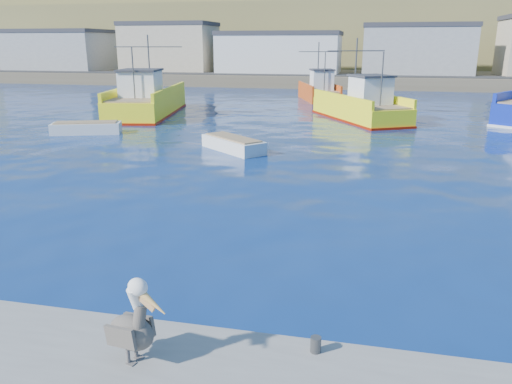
{
  "coord_description": "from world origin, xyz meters",
  "views": [
    {
      "loc": [
        3.66,
        -11.37,
        5.92
      ],
      "look_at": [
        0.41,
        3.21,
        1.47
      ],
      "focal_mm": 35.0,
      "sensor_mm": 36.0,
      "label": 1
    }
  ],
  "objects_px": {
    "skiff_left": "(87,129)",
    "trawler_yellow_a": "(147,101)",
    "boat_orange": "(319,91)",
    "pelican": "(133,326)",
    "trawler_yellow_b": "(361,107)",
    "skiff_mid": "(233,145)"
  },
  "relations": [
    {
      "from": "boat_orange",
      "to": "skiff_mid",
      "type": "xyz_separation_m",
      "value": [
        -2.2,
        -27.75,
        -0.72
      ]
    },
    {
      "from": "trawler_yellow_a",
      "to": "skiff_mid",
      "type": "height_order",
      "value": "trawler_yellow_a"
    },
    {
      "from": "trawler_yellow_a",
      "to": "trawler_yellow_b",
      "type": "distance_m",
      "value": 18.15
    },
    {
      "from": "boat_orange",
      "to": "skiff_left",
      "type": "relative_size",
      "value": 1.84
    },
    {
      "from": "skiff_mid",
      "to": "pelican",
      "type": "distance_m",
      "value": 20.62
    },
    {
      "from": "skiff_mid",
      "to": "pelican",
      "type": "bearing_deg",
      "value": -79.73
    },
    {
      "from": "skiff_mid",
      "to": "skiff_left",
      "type": "bearing_deg",
      "value": 163.75
    },
    {
      "from": "boat_orange",
      "to": "pelican",
      "type": "relative_size",
      "value": 5.32
    },
    {
      "from": "skiff_left",
      "to": "trawler_yellow_a",
      "type": "bearing_deg",
      "value": 89.66
    },
    {
      "from": "trawler_yellow_b",
      "to": "boat_orange",
      "type": "xyz_separation_m",
      "value": [
        -4.71,
        13.93,
        0.02
      ]
    },
    {
      "from": "pelican",
      "to": "skiff_left",
      "type": "bearing_deg",
      "value": 122.41
    },
    {
      "from": "pelican",
      "to": "skiff_mid",
      "type": "bearing_deg",
      "value": 100.27
    },
    {
      "from": "trawler_yellow_a",
      "to": "trawler_yellow_b",
      "type": "height_order",
      "value": "trawler_yellow_a"
    },
    {
      "from": "boat_orange",
      "to": "skiff_left",
      "type": "bearing_deg",
      "value": -118.85
    },
    {
      "from": "trawler_yellow_a",
      "to": "skiff_left",
      "type": "height_order",
      "value": "trawler_yellow_a"
    },
    {
      "from": "pelican",
      "to": "trawler_yellow_b",
      "type": "bearing_deg",
      "value": 84.58
    },
    {
      "from": "trawler_yellow_b",
      "to": "boat_orange",
      "type": "distance_m",
      "value": 14.7
    },
    {
      "from": "trawler_yellow_a",
      "to": "skiff_mid",
      "type": "bearing_deg",
      "value": -49.27
    },
    {
      "from": "trawler_yellow_b",
      "to": "skiff_left",
      "type": "bearing_deg",
      "value": -149.92
    },
    {
      "from": "trawler_yellow_a",
      "to": "skiff_left",
      "type": "xyz_separation_m",
      "value": [
        -0.06,
        -9.74,
        -0.81
      ]
    },
    {
      "from": "trawler_yellow_a",
      "to": "skiff_left",
      "type": "distance_m",
      "value": 9.78
    },
    {
      "from": "trawler_yellow_a",
      "to": "skiff_mid",
      "type": "distance_m",
      "value": 17.22
    }
  ]
}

